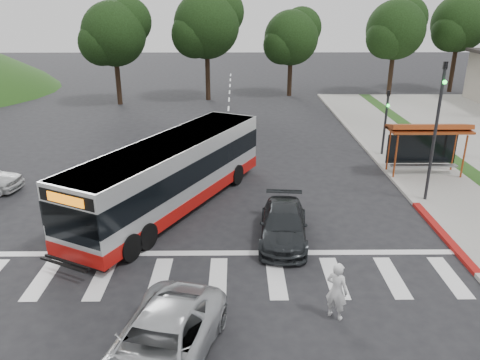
{
  "coord_description": "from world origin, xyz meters",
  "views": [
    {
      "loc": [
        0.62,
        -18.78,
        8.91
      ],
      "look_at": [
        0.81,
        0.24,
        1.6
      ],
      "focal_mm": 35.0,
      "sensor_mm": 36.0,
      "label": 1
    }
  ],
  "objects_px": {
    "transit_bus": "(172,175)",
    "silver_suv_south": "(159,346)",
    "pedestrian": "(337,291)",
    "dark_sedan": "(283,225)"
  },
  "relations": [
    {
      "from": "transit_bus",
      "to": "pedestrian",
      "type": "bearing_deg",
      "value": -26.87
    },
    {
      "from": "dark_sedan",
      "to": "silver_suv_south",
      "type": "bearing_deg",
      "value": -113.04
    },
    {
      "from": "transit_bus",
      "to": "silver_suv_south",
      "type": "xyz_separation_m",
      "value": [
        0.9,
        -10.12,
        -0.85
      ]
    },
    {
      "from": "transit_bus",
      "to": "dark_sedan",
      "type": "height_order",
      "value": "transit_bus"
    },
    {
      "from": "transit_bus",
      "to": "silver_suv_south",
      "type": "distance_m",
      "value": 10.2
    },
    {
      "from": "pedestrian",
      "to": "dark_sedan",
      "type": "xyz_separation_m",
      "value": [
        -1.09,
        4.9,
        -0.28
      ]
    },
    {
      "from": "pedestrian",
      "to": "transit_bus",
      "type": "bearing_deg",
      "value": -16.77
    },
    {
      "from": "pedestrian",
      "to": "dark_sedan",
      "type": "relative_size",
      "value": 0.41
    },
    {
      "from": "silver_suv_south",
      "to": "dark_sedan",
      "type": "bearing_deg",
      "value": 75.43
    },
    {
      "from": "transit_bus",
      "to": "silver_suv_south",
      "type": "bearing_deg",
      "value": -57.67
    }
  ]
}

